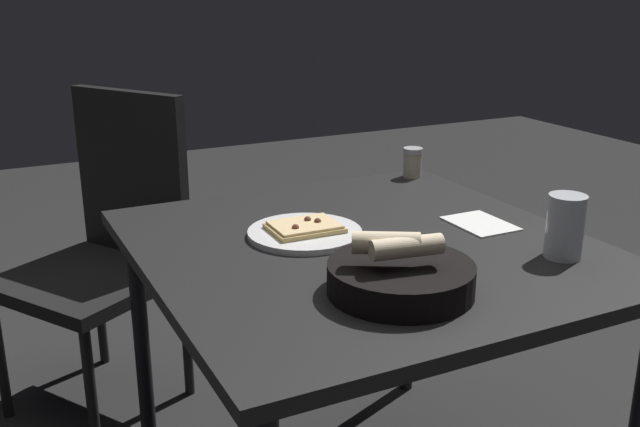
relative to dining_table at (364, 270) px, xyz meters
name	(u,v)px	position (x,y,z in m)	size (l,w,h in m)	color
dining_table	(364,270)	(0.00, 0.00, 0.00)	(0.97, 0.94, 0.70)	black
pizza_plate	(305,232)	(-0.10, -0.10, 0.07)	(0.26, 0.26, 0.04)	white
bread_basket	(400,276)	(0.26, -0.07, 0.10)	(0.27, 0.27, 0.12)	black
beer_glass	(565,230)	(0.25, 0.32, 0.12)	(0.08, 0.08, 0.13)	silver
pepper_shaker	(412,164)	(-0.42, 0.40, 0.10)	(0.06, 0.06, 0.09)	#BFB299
napkin	(480,224)	(0.01, 0.30, 0.06)	(0.16, 0.12, 0.00)	white
chair_near	(109,237)	(-0.81, -0.40, -0.12)	(0.61, 0.61, 0.94)	black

